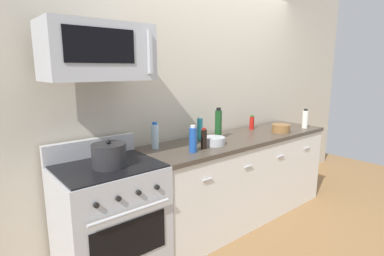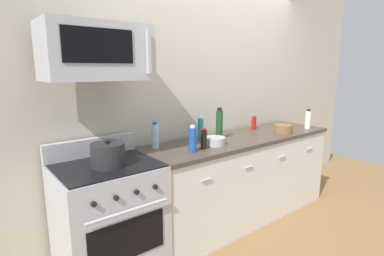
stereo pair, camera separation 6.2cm
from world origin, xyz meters
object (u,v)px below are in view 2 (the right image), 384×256
object	(u,v)px
bottle_soda_blue	(193,139)
bottle_vinegar_white	(308,119)
bowl_wooden_salad	(283,129)
stockpot	(108,155)
range_oven	(109,219)
bottle_water_clear	(155,136)
bottle_soy_sauce_dark	(204,139)
bottle_wine_green	(219,124)
bowl_steel_prep	(214,141)
bottle_hot_sauce_red	(254,123)
microwave	(97,52)
bottle_dish_soap	(201,129)

from	to	relation	value
bottle_soda_blue	bottle_vinegar_white	xyz separation A→B (m)	(1.74, -0.05, -0.00)
bowl_wooden_salad	stockpot	distance (m)	2.04
bottle_soda_blue	stockpot	size ratio (longest dim) A/B	0.95
range_oven	bottle_water_clear	xyz separation A→B (m)	(0.55, 0.17, 0.57)
bottle_soy_sauce_dark	bowl_wooden_salad	xyz separation A→B (m)	(1.16, -0.03, -0.04)
bottle_wine_green	stockpot	size ratio (longest dim) A/B	1.30
bowl_wooden_salad	bowl_steel_prep	world-z (taller)	bowl_wooden_salad
bottle_hot_sauce_red	stockpot	size ratio (longest dim) A/B	0.67
bottle_soy_sauce_dark	bottle_water_clear	bearing A→B (deg)	138.82
bottle_wine_green	bottle_hot_sauce_red	size ratio (longest dim) A/B	1.94
microwave	bottle_wine_green	distance (m)	1.42
bottle_wine_green	bottle_hot_sauce_red	world-z (taller)	bottle_wine_green
bottle_soy_sauce_dark	stockpot	size ratio (longest dim) A/B	0.77
microwave	bottle_dish_soap	bearing A→B (deg)	5.83
bottle_water_clear	bowl_wooden_salad	bearing A→B (deg)	-12.20
bottle_dish_soap	bottle_vinegar_white	size ratio (longest dim) A/B	1.05
bottle_soy_sauce_dark	bowl_steel_prep	size ratio (longest dim) A/B	0.93
bottle_vinegar_white	bottle_water_clear	bearing A→B (deg)	169.20
bottle_hot_sauce_red	stockpot	bearing A→B (deg)	-173.21
bottle_soda_blue	bowl_wooden_salad	size ratio (longest dim) A/B	1.18
stockpot	bottle_soy_sauce_dark	bearing A→B (deg)	-4.20
stockpot	microwave	bearing A→B (deg)	89.87
range_oven	bottle_dish_soap	size ratio (longest dim) A/B	4.34
microwave	range_oven	bearing A→B (deg)	-90.29
microwave	stockpot	xyz separation A→B (m)	(-0.00, -0.10, -0.74)
bottle_dish_soap	stockpot	distance (m)	1.09
range_oven	bottle_soda_blue	world-z (taller)	bottle_soda_blue
microwave	bowl_wooden_salad	xyz separation A→B (m)	(2.03, -0.19, -0.78)
bowl_wooden_salad	bowl_steel_prep	bearing A→B (deg)	175.91
bottle_wine_green	stockpot	distance (m)	1.25
microwave	bottle_soy_sauce_dark	distance (m)	1.16
bottle_soda_blue	bottle_hot_sauce_red	world-z (taller)	bottle_soda_blue
bottle_vinegar_white	stockpot	xyz separation A→B (m)	(-2.47, 0.14, -0.02)
bottle_soy_sauce_dark	bottle_wine_green	world-z (taller)	bottle_wine_green
bottle_soda_blue	bottle_wine_green	bearing A→B (deg)	22.21
bottle_dish_soap	stockpot	size ratio (longest dim) A/B	0.98
bottle_soda_blue	microwave	bearing A→B (deg)	165.66
bottle_soda_blue	bottle_vinegar_white	bearing A→B (deg)	-1.69
bottle_hot_sauce_red	bowl_wooden_salad	xyz separation A→B (m)	(0.12, -0.32, -0.03)
bottle_dish_soap	bowl_wooden_salad	world-z (taller)	bottle_dish_soap
microwave	bottle_soy_sauce_dark	size ratio (longest dim) A/B	3.87
microwave	bottle_water_clear	xyz separation A→B (m)	(0.54, 0.13, -0.71)
microwave	bowl_steel_prep	world-z (taller)	microwave
bottle_soy_sauce_dark	bowl_steel_prep	xyz separation A→B (m)	(0.17, 0.04, -0.05)
bottle_water_clear	bowl_steel_prep	distance (m)	0.57
bottle_vinegar_white	microwave	bearing A→B (deg)	174.49
bowl_steel_prep	stockpot	bearing A→B (deg)	178.67
bottle_soy_sauce_dark	bowl_steel_prep	distance (m)	0.18
bottle_dish_soap	bottle_water_clear	xyz separation A→B (m)	(-0.52, 0.02, -0.00)
bottle_dish_soap	bowl_wooden_salad	xyz separation A→B (m)	(0.97, -0.30, -0.07)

